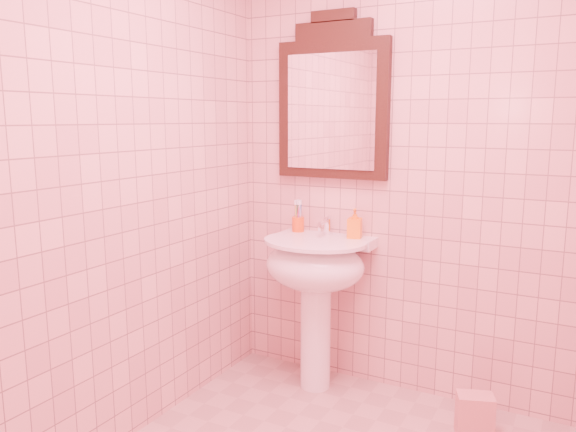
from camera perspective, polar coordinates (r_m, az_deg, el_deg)
The scene contains 7 objects.
back_wall at distance 3.08m, azimuth 12.11°, elevation 4.64°, with size 2.00×0.02×2.50m, color #E7AAA1.
pedestal_sink at distance 3.13m, azimuth 2.80°, elevation -6.04°, with size 0.58×0.58×0.86m.
faucet at distance 3.19m, azimuth 3.89°, elevation -0.97°, with size 0.04×0.16×0.11m.
mirror at distance 3.19m, azimuth 4.53°, elevation 11.44°, with size 0.66×0.06×0.91m.
toothbrush_cup at distance 3.29m, azimuth 1.03°, elevation -0.80°, with size 0.07×0.07×0.16m.
soap_dispenser at distance 3.13m, azimuth 6.79°, elevation -0.77°, with size 0.07×0.08×0.17m, color orange.
towel at distance 3.01m, azimuth 18.43°, elevation -18.65°, with size 0.17×0.11×0.21m, color #D77E86.
Camera 1 is at (0.85, -1.85, 1.52)m, focal length 35.00 mm.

